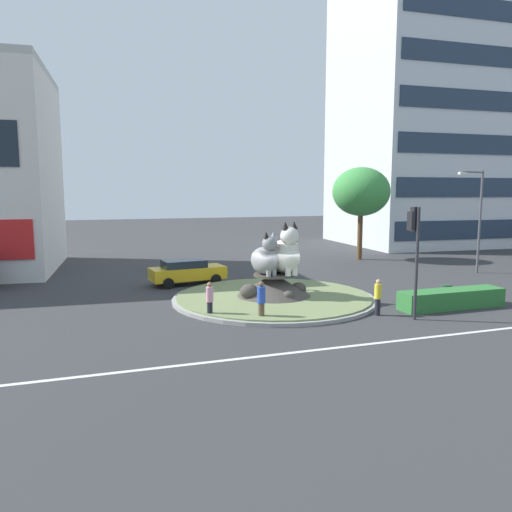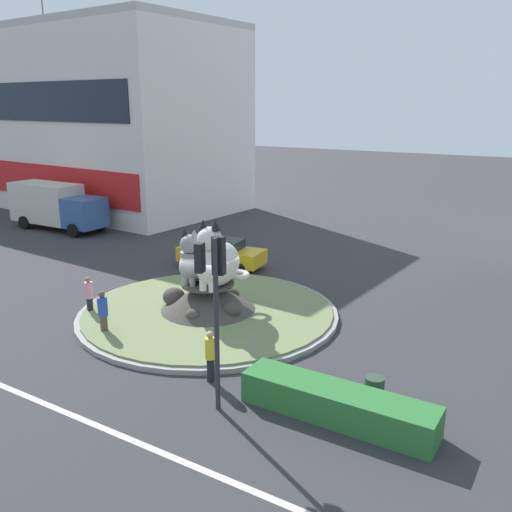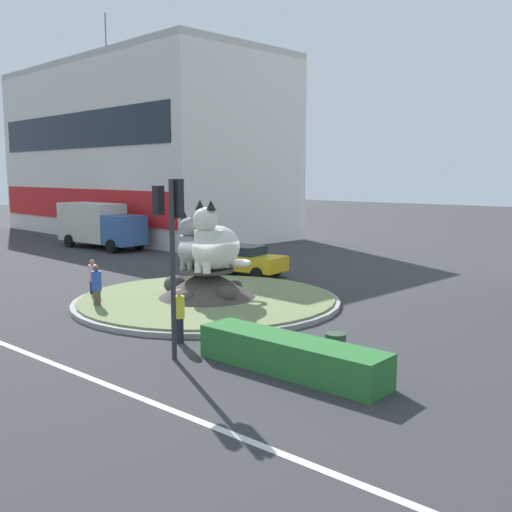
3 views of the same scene
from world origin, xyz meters
name	(u,v)px [view 2 (image 2 of 3)]	position (x,y,z in m)	size (l,w,h in m)	color
ground_plane	(209,315)	(0.00, 0.00, 0.00)	(160.00, 160.00, 0.00)	#333335
lane_centreline	(42,402)	(0.00, -8.05, 0.00)	(112.00, 0.20, 0.01)	silver
roundabout_island	(208,306)	(-0.01, -0.01, 0.41)	(10.48, 10.48, 1.39)	gray
cat_statue_grey	(196,262)	(-0.49, -0.11, 2.21)	(1.53, 2.36, 2.24)	gray
cat_statue_white	(217,261)	(0.54, -0.11, 2.39)	(1.82, 2.79, 2.73)	silver
traffic_light_mast	(214,285)	(4.41, -5.56, 3.63)	(0.71, 0.62, 4.95)	#2D2D33
shophouse_block	(84,119)	(-24.55, 16.03, 7.04)	(27.19, 13.77, 17.66)	silver
clipped_hedge_strip	(337,404)	(7.56, -4.37, 0.45)	(5.44, 1.20, 0.90)	#2D7033
pedestrian_yellow_shirt	(210,355)	(3.39, -4.45, 0.88)	(0.33, 0.33, 1.66)	black
pedestrian_pink_shirt	(89,295)	(-4.01, -2.59, 0.88)	(0.33, 0.33, 1.65)	black
pedestrian_blue_shirt	(103,313)	(-1.99, -3.75, 0.93)	(0.36, 0.36, 1.76)	brown
sedan_on_far_lane	(221,253)	(-3.46, 5.76, 0.80)	(4.67, 2.44, 1.51)	gold
delivery_box_truck	(56,205)	(-18.28, 7.43, 1.65)	(7.37, 2.60, 3.08)	#335693
litter_bin	(374,392)	(8.19, -3.21, 0.45)	(0.56, 0.56, 0.90)	#2D4233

